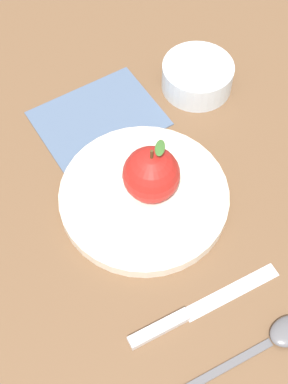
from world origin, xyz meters
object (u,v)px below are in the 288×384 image
object	(u,v)px
linen_napkin	(98,118)
apple	(153,174)
spoon	(275,339)
side_bowl	(198,74)
knife	(192,312)
dinner_plate	(144,196)

from	to	relation	value
linen_napkin	apple	bearing A→B (deg)	-95.44
apple	spoon	world-z (taller)	apple
apple	side_bowl	world-z (taller)	apple
apple	side_bowl	distance (m)	0.21
linen_napkin	knife	bearing A→B (deg)	-102.81
knife	linen_napkin	bearing A→B (deg)	77.19
spoon	dinner_plate	bearing A→B (deg)	92.86
apple	knife	world-z (taller)	apple
side_bowl	linen_napkin	world-z (taller)	side_bowl
dinner_plate	knife	world-z (taller)	dinner_plate
side_bowl	knife	bearing A→B (deg)	-129.25
apple	knife	distance (m)	0.17
dinner_plate	linen_napkin	world-z (taller)	dinner_plate
knife	spoon	size ratio (longest dim) A/B	1.15
dinner_plate	knife	xyz separation A→B (m)	(-0.04, -0.16, -0.01)
apple	spoon	xyz separation A→B (m)	(-0.00, -0.23, -0.05)
apple	linen_napkin	size ratio (longest dim) A/B	0.49
dinner_plate	apple	world-z (taller)	apple
linen_napkin	dinner_plate	bearing A→B (deg)	-99.93
dinner_plate	linen_napkin	xyz separation A→B (m)	(0.03, 0.15, -0.01)
knife	spoon	xyz separation A→B (m)	(0.06, -0.08, 0.00)
dinner_plate	knife	size ratio (longest dim) A/B	1.10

